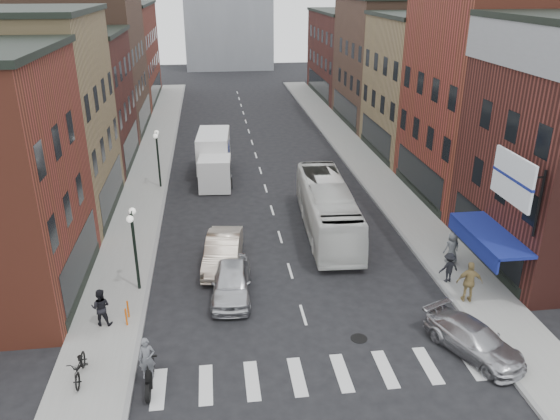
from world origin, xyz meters
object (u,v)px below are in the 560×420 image
(parked_bicycle, at_px, (80,367))
(ped_right_a, at_px, (449,267))
(streetlamp_far, at_px, (157,149))
(ped_right_c, at_px, (452,247))
(curb_car, at_px, (474,340))
(bike_rack, at_px, (127,313))
(box_truck, at_px, (214,158))
(sedan_left_near, at_px, (232,281))
(motorcycle_rider, at_px, (148,365))
(billboard_sign, at_px, (514,180))
(transit_bus, at_px, (327,208))
(sedan_left_far, at_px, (223,252))
(ped_right_b, at_px, (469,282))
(ped_left_solo, at_px, (101,307))
(streetlamp_near, at_px, (134,236))

(parked_bicycle, distance_m, ped_right_a, 16.97)
(streetlamp_far, relative_size, ped_right_c, 2.39)
(curb_car, bearing_deg, streetlamp_far, 99.45)
(bike_rack, height_order, parked_bicycle, parked_bicycle)
(box_truck, relative_size, sedan_left_near, 1.67)
(motorcycle_rider, bearing_deg, ped_right_a, 18.41)
(streetlamp_far, xyz_separation_m, bike_rack, (-0.20, -16.70, -2.36))
(bike_rack, relative_size, parked_bicycle, 0.42)
(billboard_sign, xyz_separation_m, curb_car, (-2.36, -2.98, -5.51))
(transit_bus, height_order, ped_right_c, transit_bus)
(curb_car, bearing_deg, ped_right_a, 53.16)
(transit_bus, bearing_deg, sedan_left_far, -148.08)
(motorcycle_rider, bearing_deg, transit_bus, 49.46)
(sedan_left_near, bearing_deg, ped_right_b, -6.35)
(streetlamp_far, bearing_deg, sedan_left_far, -71.33)
(motorcycle_rider, xyz_separation_m, parked_bicycle, (-2.53, 0.70, -0.35))
(ped_left_solo, relative_size, ped_right_b, 0.85)
(billboard_sign, xyz_separation_m, box_truck, (-12.12, 19.10, -4.54))
(bike_rack, bearing_deg, curb_car, -15.29)
(streetlamp_near, xyz_separation_m, streetlamp_far, (0.00, 14.00, 0.00))
(ped_left_solo, height_order, ped_right_c, ped_right_c)
(transit_bus, bearing_deg, streetlamp_near, -149.13)
(streetlamp_far, relative_size, bike_rack, 5.14)
(bike_rack, distance_m, ped_right_b, 15.19)
(billboard_sign, bearing_deg, ped_left_solo, 177.67)
(streetlamp_near, bearing_deg, ped_right_c, 2.06)
(parked_bicycle, distance_m, ped_right_c, 18.46)
(streetlamp_far, relative_size, ped_right_b, 2.08)
(curb_car, bearing_deg, parked_bicycle, 154.75)
(sedan_left_near, bearing_deg, curb_car, -26.02)
(streetlamp_far, bearing_deg, box_truck, 22.48)
(bike_rack, xyz_separation_m, transit_bus, (10.42, 8.11, 0.92))
(parked_bicycle, xyz_separation_m, ped_left_solo, (0.21, 3.40, 0.34))
(curb_car, bearing_deg, box_truck, 89.65)
(box_truck, distance_m, curb_car, 24.16)
(streetlamp_far, xyz_separation_m, ped_left_solo, (-1.22, -16.80, -1.92))
(box_truck, relative_size, motorcycle_rider, 3.52)
(sedan_left_near, distance_m, parked_bicycle, 7.78)
(ped_right_a, bearing_deg, box_truck, -65.67)
(streetlamp_far, height_order, ped_right_c, streetlamp_far)
(bike_rack, bearing_deg, ped_right_b, -1.31)
(ped_left_solo, relative_size, ped_right_c, 0.98)
(billboard_sign, distance_m, ped_right_c, 6.55)
(sedan_left_far, relative_size, ped_left_solo, 2.92)
(motorcycle_rider, bearing_deg, bike_rack, 103.20)
(streetlamp_far, xyz_separation_m, ped_right_a, (14.80, -15.25, -2.00))
(curb_car, relative_size, ped_right_c, 2.50)
(sedan_left_far, relative_size, ped_right_b, 2.48)
(ped_right_b, bearing_deg, bike_rack, 9.83)
(streetlamp_near, distance_m, bike_rack, 3.59)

